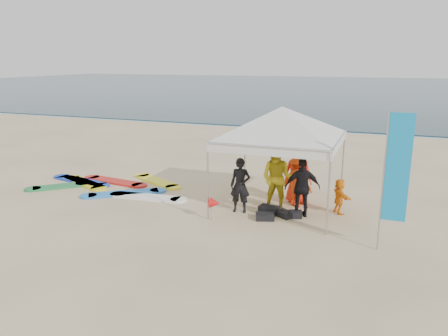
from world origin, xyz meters
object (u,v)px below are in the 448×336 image
feather_flag (396,170)px  surfboard_spread (111,186)px  person_yellow (277,179)px  person_orange_a (298,181)px  person_seated (340,196)px  marker_pennant (215,203)px  person_black_b (302,188)px  person_black_a (240,185)px  person_orange_b (298,174)px  canopy_tent (282,107)px

feather_flag → surfboard_spread: bearing=166.9°
person_yellow → person_orange_a: bearing=59.9°
person_seated → marker_pennant: bearing=89.4°
person_black_b → person_seated: bearing=-164.7°
person_black_a → person_orange_b: 1.99m
person_seated → canopy_tent: size_ratio=0.22×
feather_flag → person_seated: bearing=121.9°
feather_flag → surfboard_spread: size_ratio=0.61×
person_orange_b → person_black_b: bearing=111.4°
feather_flag → marker_pennant: (-4.49, 0.40, -1.45)m
canopy_tent → feather_flag: size_ratio=1.39×
person_yellow → marker_pennant: bearing=-130.6°
person_yellow → person_seated: (1.73, 0.44, -0.47)m
person_seated → marker_pennant: size_ratio=1.60×
person_orange_a → marker_pennant: person_orange_a is taller
person_black_b → marker_pennant: bearing=10.3°
person_orange_b → person_seated: size_ratio=1.74×
person_black_a → person_seated: 2.86m
person_seated → canopy_tent: canopy_tent is taller
person_black_a → person_black_b: 1.76m
person_orange_a → surfboard_spread: bearing=29.2°
person_black_a → feather_flag: feather_flag is taller
person_black_a → feather_flag: size_ratio=0.48×
person_black_a → person_orange_b: (1.36, 1.45, 0.09)m
surfboard_spread → person_seated: bearing=0.7°
person_seated → person_black_a: bearing=77.5°
person_orange_a → marker_pennant: size_ratio=2.45×
person_orange_a → person_orange_b: person_orange_b is taller
person_orange_a → person_black_b: size_ratio=0.93×
marker_pennant → surfboard_spread: bearing=159.5°
feather_flag → person_yellow: bearing=150.3°
person_yellow → person_orange_a: 0.84m
person_orange_b → feather_flag: feather_flag is taller
person_black_b → canopy_tent: (-0.76, 0.48, 2.17)m
person_orange_b → person_yellow: bearing=72.3°
person_yellow → person_orange_b: bearing=73.1°
person_orange_a → person_seated: bearing=-163.9°
person_seated → person_yellow: bearing=73.6°
person_seated → feather_flag: (1.38, -2.22, 1.43)m
person_orange_a → person_orange_b: (-0.07, 0.33, 0.11)m
person_black_b → surfboard_spread: bearing=-23.0°
person_orange_a → person_yellow: bearing=81.6°
feather_flag → marker_pennant: 4.73m
person_black_b → person_yellow: bearing=-32.5°
marker_pennant → surfboard_spread: (-4.60, 1.72, -0.46)m
person_yellow → feather_flag: 3.71m
marker_pennant → person_orange_a: bearing=47.9°
person_black_b → surfboard_spread: size_ratio=0.31×
person_orange_b → surfboard_spread: (-6.38, -0.65, -0.85)m
feather_flag → surfboard_spread: 9.53m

